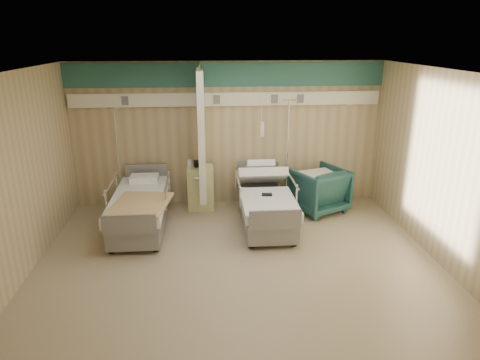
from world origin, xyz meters
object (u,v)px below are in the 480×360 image
bed_left (140,212)px  iv_stand_right (286,184)px  visitor_armchair (318,189)px  iv_stand_left (121,190)px  bed_right (265,208)px  bedside_cabinet (201,187)px

bed_left → iv_stand_right: size_ratio=1.02×
visitor_armchair → iv_stand_right: iv_stand_right is taller
iv_stand_right → iv_stand_left: (-3.22, 0.01, -0.03)m
bed_right → iv_stand_right: (0.54, 0.91, 0.12)m
bed_right → bed_left: size_ratio=1.00×
bed_right → iv_stand_left: iv_stand_left is taller
bed_left → bedside_cabinet: bearing=40.6°
iv_stand_left → visitor_armchair: bearing=-5.3°
bedside_cabinet → iv_stand_right: bearing=0.4°
bed_left → visitor_armchair: size_ratio=2.28×
bedside_cabinet → iv_stand_right: 1.69m
bed_right → iv_stand_left: 2.84m
bed_left → iv_stand_right: 2.89m
bedside_cabinet → iv_stand_right: size_ratio=0.40×
bed_right → bed_left: (-2.20, 0.00, 0.00)m
bedside_cabinet → iv_stand_right: (1.69, 0.01, 0.01)m
visitor_armchair → iv_stand_right: size_ratio=0.45×
bedside_cabinet → visitor_armchair: 2.28m
bed_right → bed_left: 2.20m
bed_right → iv_stand_right: size_ratio=1.02×
bedside_cabinet → visitor_armchair: bearing=-8.2°
visitor_armchair → iv_stand_right: (-0.56, 0.34, 0.00)m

